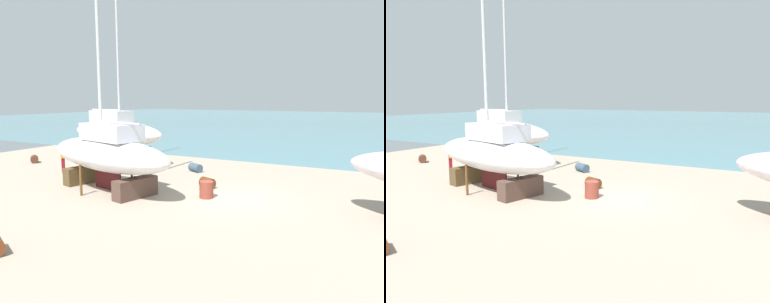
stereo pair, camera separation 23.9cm
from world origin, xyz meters
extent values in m
plane|color=tan|center=(0.00, -1.92, 0.00)|extent=(47.05, 47.05, 0.00)
cube|color=teal|center=(0.00, 64.27, 0.00)|extent=(174.33, 108.85, 0.01)
cube|color=brown|center=(-8.64, -0.93, 0.47)|extent=(1.22, 2.36, 0.95)
cube|color=brown|center=(-4.26, -2.01, 0.47)|extent=(1.22, 2.36, 0.95)
cylinder|color=brown|center=(-6.83, -2.98, 0.77)|extent=(0.12, 0.12, 1.53)
cylinder|color=brown|center=(-6.08, 0.04, 0.77)|extent=(0.12, 0.12, 1.53)
ellipsoid|color=white|center=(-6.45, -1.47, 1.87)|extent=(9.44, 4.91, 1.68)
cube|color=#4A1516|center=(-6.45, -1.47, 0.44)|extent=(2.12, 0.60, 1.17)
cube|color=silver|center=(-6.01, -1.58, 3.04)|extent=(3.56, 2.43, 0.84)
cylinder|color=silver|center=(-6.89, -1.36, 8.57)|extent=(0.17, 0.17, 11.89)
cylinder|color=silver|center=(-5.36, -1.74, 3.52)|extent=(3.10, 0.88, 0.12)
cube|color=brown|center=(-9.68, 5.32, 0.60)|extent=(1.07, 2.29, 1.20)
cube|color=brown|center=(-14.26, 6.12, 0.60)|extent=(1.07, 2.29, 1.20)
cylinder|color=brown|center=(-11.71, 7.21, 0.90)|extent=(0.12, 0.12, 1.80)
cylinder|color=brown|center=(-12.23, 4.23, 0.90)|extent=(0.12, 0.12, 1.80)
ellipsoid|color=white|center=(-11.97, 5.72, 2.14)|extent=(9.63, 4.32, 1.72)
cube|color=#502314|center=(-11.97, 5.72, 0.68)|extent=(2.21, 0.46, 1.20)
cube|color=silver|center=(-12.42, 5.80, 3.35)|extent=(3.58, 2.21, 0.86)
cylinder|color=beige|center=(-11.51, 5.64, 8.07)|extent=(0.17, 0.17, 10.30)
cylinder|color=silver|center=(-13.11, 5.92, 3.82)|extent=(3.23, 0.68, 0.12)
cube|color=maroon|center=(-12.06, 0.63, 0.46)|extent=(0.39, 0.37, 0.91)
cube|color=orange|center=(-12.06, 0.63, 1.20)|extent=(0.50, 0.46, 0.57)
sphere|color=#956648|center=(-12.06, 0.63, 1.60)|extent=(0.22, 0.22, 0.22)
cylinder|color=#3C5265|center=(-4.64, 4.80, 0.27)|extent=(1.07, 0.90, 0.54)
cylinder|color=#5B2D13|center=(-2.06, 1.28, 0.28)|extent=(0.92, 0.81, 0.56)
cylinder|color=brown|center=(-1.27, -0.42, 0.40)|extent=(0.92, 0.92, 0.80)
cylinder|color=#582D22|center=(-16.62, 2.01, 0.27)|extent=(0.96, 0.91, 0.54)
camera|label=1|loc=(6.12, -15.43, 4.71)|focal=33.74mm
camera|label=2|loc=(6.33, -15.31, 4.71)|focal=33.74mm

